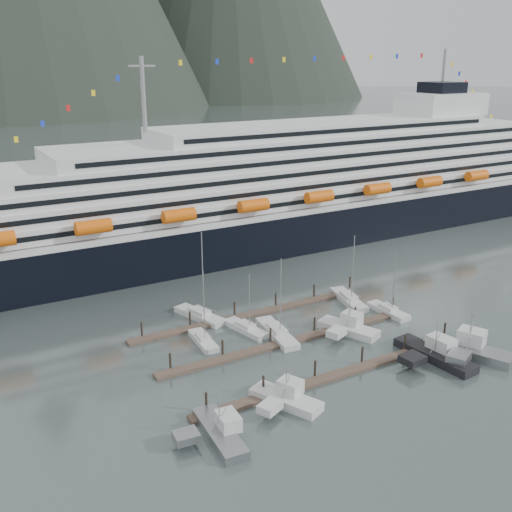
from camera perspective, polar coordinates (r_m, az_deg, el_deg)
The scene contains 16 objects.
ground at distance 103.03m, azimuth 6.43°, elevation -8.26°, with size 1600.00×1600.00×0.00m, color #3F4B4A.
cruise_ship at distance 158.11m, azimuth 3.75°, elevation 5.95°, with size 210.00×30.40×50.30m.
dock_near at distance 93.26m, azimuth 7.57°, elevation -11.13°, with size 48.18×2.28×3.20m.
dock_mid at distance 102.60m, azimuth 3.17°, elevation -8.09°, with size 48.18×2.28×3.20m.
dock_far at distance 112.67m, azimuth -0.42°, elevation -5.54°, with size 48.18×2.28×3.20m.
sailboat_a at distance 102.64m, azimuth -5.04°, elevation -8.06°, with size 3.17×8.87×13.74m.
sailboat_c at distance 106.51m, azimuth -0.97°, elevation -6.96°, with size 4.54×9.95×11.52m.
sailboat_d at distance 104.82m, azimuth 2.02°, elevation -7.39°, with size 4.61×12.93×15.13m.
sailboat_e at distance 112.01m, azimuth -5.37°, elevation -5.69°, with size 6.23×11.76×17.36m.
sailboat_g at distance 120.01m, azimuth 8.81°, elevation -4.16°, with size 5.51×12.20×14.58m.
sailboat_h at distance 116.25m, azimuth 12.47°, elevation -5.16°, with size 3.03×9.37×13.14m.
trawler_a at distance 79.31m, azimuth -3.57°, elevation -16.37°, with size 8.67×11.99×6.44m.
trawler_b at distance 85.73m, azimuth 2.83°, elevation -13.41°, with size 9.26×10.90×6.76m.
trawler_c at distance 101.07m, azimuth 16.60°, elevation -8.94°, with size 10.26×14.46×7.24m.
trawler_d at distance 104.01m, azimuth 19.52°, elevation -8.40°, with size 11.94×14.19×8.24m.
trawler_e at distance 106.96m, azimuth 8.76°, elevation -6.79°, with size 9.54×11.36×7.04m.
Camera 1 is at (-55.22, -73.81, 46.03)m, focal length 42.00 mm.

